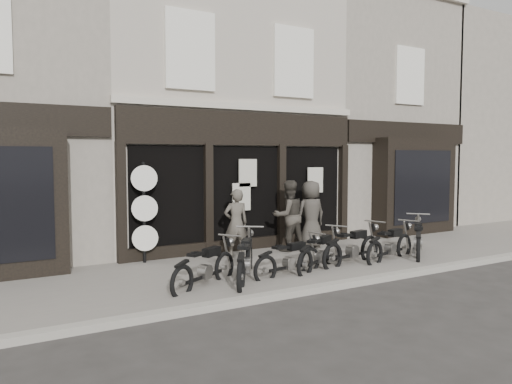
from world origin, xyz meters
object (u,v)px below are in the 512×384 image
motorcycle_0 (205,271)px  motorcycle_2 (289,262)px  advert_sign_post (144,216)px  man_right (311,214)px  motorcycle_5 (390,248)px  motorcycle_6 (418,242)px  motorcycle_1 (245,264)px  motorcycle_3 (320,256)px  man_centre (288,216)px  man_left (236,223)px  motorcycle_4 (352,250)px

motorcycle_0 → motorcycle_2: bearing=-32.8°
advert_sign_post → man_right: bearing=9.0°
motorcycle_5 → advert_sign_post: size_ratio=0.82×
motorcycle_2 → motorcycle_6: 4.19m
motorcycle_1 → motorcycle_2: bearing=-60.1°
motorcycle_3 → man_centre: (0.56, 2.12, 0.68)m
motorcycle_5 → man_centre: 2.82m
advert_sign_post → motorcycle_2: bearing=-34.8°
man_left → advert_sign_post: size_ratio=0.68×
motorcycle_3 → motorcycle_4: bearing=-24.6°
motorcycle_0 → motorcycle_4: 3.95m
motorcycle_0 → advert_sign_post: size_ratio=0.75×
motorcycle_1 → man_left: man_left is taller
man_right → motorcycle_4: bearing=80.7°
man_right → motorcycle_1: bearing=32.5°
motorcycle_6 → man_left: 4.83m
motorcycle_3 → motorcycle_6: 3.23m
motorcycle_0 → motorcycle_6: (6.16, 0.04, 0.04)m
motorcycle_2 → advert_sign_post: 3.72m
motorcycle_5 → motorcycle_6: 1.10m
man_left → advert_sign_post: bearing=-3.5°
motorcycle_0 → motorcycle_1: bearing=-29.6°
motorcycle_3 → man_centre: size_ratio=1.01×
motorcycle_0 → motorcycle_1: motorcycle_1 is taller
motorcycle_4 → motorcycle_5: size_ratio=1.04×
motorcycle_5 → advert_sign_post: (-5.45, 2.71, 0.84)m
man_centre → advert_sign_post: advert_sign_post is taller
motorcycle_4 → advert_sign_post: advert_sign_post is taller
motorcycle_1 → man_right: man_right is taller
motorcycle_3 → advert_sign_post: size_ratio=0.76×
motorcycle_3 → motorcycle_1: bearing=155.0°
man_left → man_right: man_right is taller
motorcycle_3 → man_right: (1.33, 2.14, 0.67)m
man_centre → man_right: bearing=-176.2°
motorcycle_3 → advert_sign_post: advert_sign_post is taller
motorcycle_1 → motorcycle_5: motorcycle_1 is taller
motorcycle_5 → motorcycle_2: bearing=165.1°
motorcycle_3 → motorcycle_5: motorcycle_5 is taller
motorcycle_0 → man_right: man_right is taller
motorcycle_0 → man_left: man_left is taller
motorcycle_3 → motorcycle_4: motorcycle_4 is taller
man_right → man_centre: bearing=0.5°
motorcycle_0 → motorcycle_5: size_ratio=0.91×
motorcycle_3 → motorcycle_6: bearing=-26.9°
motorcycle_1 → motorcycle_6: 5.24m
motorcycle_5 → advert_sign_post: advert_sign_post is taller
motorcycle_1 → man_right: bearing=-21.4°
motorcycle_1 → man_left: bearing=12.0°
motorcycle_4 → motorcycle_6: bearing=-14.9°
advert_sign_post → man_centre: bearing=7.6°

